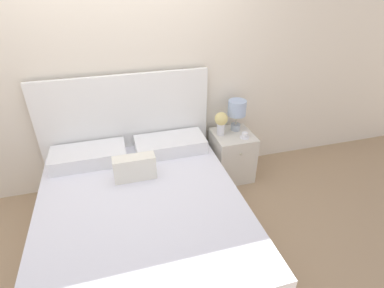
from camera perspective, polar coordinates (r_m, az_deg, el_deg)
name	(u,v)px	position (r m, az deg, el deg)	size (l,w,h in m)	color
ground_plane	(133,178)	(3.62, -11.11, -6.46)	(12.00, 12.00, 0.00)	tan
wall_back	(119,68)	(3.10, -13.67, 13.94)	(8.00, 0.06, 2.60)	silver
bed	(142,213)	(2.74, -9.57, -12.91)	(1.75, 1.99, 1.26)	beige
nightstand	(232,155)	(3.48, 7.57, -2.14)	(0.43, 0.47, 0.55)	silver
table_lamp	(237,110)	(3.34, 8.54, 6.42)	(0.20, 0.20, 0.35)	#A8B2BC
flower_vase	(221,121)	(3.25, 5.61, 4.33)	(0.14, 0.14, 0.26)	white
teacup	(245,135)	(3.28, 9.98, 1.63)	(0.11, 0.11, 0.06)	white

